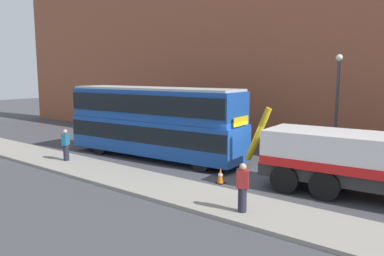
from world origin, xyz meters
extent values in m
plane|color=#424247|center=(0.00, 0.00, 0.00)|extent=(120.00, 120.00, 0.00)
cube|color=gray|center=(0.00, -4.20, 0.07)|extent=(60.00, 2.80, 0.15)
cube|color=#935138|center=(0.00, 7.03, 8.00)|extent=(60.00, 1.20, 16.00)
cube|color=#2D2D2D|center=(5.43, -0.14, 0.85)|extent=(9.14, 2.85, 0.55)
cube|color=silver|center=(4.14, -0.23, 1.83)|extent=(6.27, 3.03, 1.40)
cube|color=red|center=(4.14, -0.23, 1.31)|extent=(6.28, 3.08, 0.36)
cylinder|color=#B79914|center=(0.44, -0.50, 2.13)|extent=(1.25, 0.37, 2.52)
cylinder|color=black|center=(3.66, 0.85, 0.58)|extent=(1.18, 0.42, 1.16)
cylinder|color=black|center=(3.82, -1.37, 0.58)|extent=(1.18, 0.42, 1.16)
cylinder|color=black|center=(2.06, 0.73, 0.58)|extent=(1.18, 0.42, 1.16)
cylinder|color=black|center=(2.22, -1.48, 0.58)|extent=(1.18, 0.42, 1.16)
cube|color=#19479E|center=(-6.43, -0.14, 1.29)|extent=(11.15, 3.29, 1.90)
cube|color=#19479E|center=(-6.43, -0.14, 3.09)|extent=(10.92, 3.17, 1.70)
cube|color=black|center=(-6.43, -0.14, 1.54)|extent=(11.05, 3.33, 0.90)
cube|color=black|center=(-6.43, -0.14, 3.19)|extent=(10.83, 3.31, 1.00)
cube|color=#B2B2B2|center=(-6.43, -0.14, 4.00)|extent=(10.70, 3.06, 0.12)
cube|color=yellow|center=(-0.93, 0.26, 2.54)|extent=(0.17, 1.50, 0.44)
cylinder|color=black|center=(-2.62, 1.22, 0.52)|extent=(1.06, 0.37, 1.04)
cylinder|color=black|center=(-2.47, -0.93, 0.52)|extent=(1.06, 0.37, 1.04)
cylinder|color=black|center=(-9.80, 0.70, 0.52)|extent=(1.06, 0.37, 1.04)
cylinder|color=black|center=(-9.65, -1.45, 0.52)|extent=(1.06, 0.37, 1.04)
cylinder|color=#232333|center=(-9.30, -4.01, 0.57)|extent=(0.39, 0.39, 0.85)
cube|color=#1E6084|center=(-9.30, -4.01, 1.31)|extent=(0.39, 0.47, 0.62)
sphere|color=tan|center=(-9.30, -4.01, 1.74)|extent=(0.24, 0.24, 0.24)
cylinder|color=#232333|center=(2.15, -4.73, 0.57)|extent=(0.40, 0.40, 0.85)
cube|color=maroon|center=(2.15, -4.73, 1.31)|extent=(0.47, 0.41, 0.62)
sphere|color=tan|center=(2.15, -4.73, 1.74)|extent=(0.24, 0.24, 0.24)
cone|color=orange|center=(-0.59, -1.98, 0.36)|extent=(0.32, 0.32, 0.72)
cylinder|color=white|center=(-0.59, -1.98, 0.40)|extent=(0.21, 0.21, 0.10)
cube|color=black|center=(-0.59, -1.98, 0.02)|extent=(0.36, 0.36, 0.04)
cylinder|color=#38383D|center=(2.19, 4.83, 2.75)|extent=(0.16, 0.16, 5.50)
sphere|color=#EAE5C6|center=(2.19, 4.83, 5.65)|extent=(0.36, 0.36, 0.36)
camera|label=1|loc=(8.48, -15.57, 4.90)|focal=35.38mm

